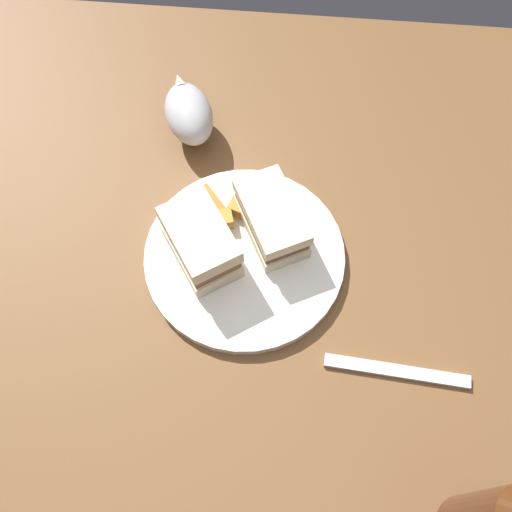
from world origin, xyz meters
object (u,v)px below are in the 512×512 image
object	(u,v)px
gravy_boat	(189,113)
fork	(397,371)
sandwich_half_left	(275,219)
sandwich_half_right	(201,243)
plate	(245,256)

from	to	relation	value
gravy_boat	fork	bearing A→B (deg)	131.57
gravy_boat	fork	world-z (taller)	gravy_boat
sandwich_half_left	sandwich_half_right	distance (m)	0.10
sandwich_half_right	gravy_boat	world-z (taller)	sandwich_half_right
sandwich_half_right	sandwich_half_left	bearing A→B (deg)	-153.23
sandwich_half_left	sandwich_half_right	bearing A→B (deg)	26.77
sandwich_half_left	fork	world-z (taller)	sandwich_half_left
sandwich_half_left	fork	distance (m)	0.25
plate	sandwich_half_right	size ratio (longest dim) A/B	2.09
sandwich_half_right	fork	xyz separation A→B (m)	(-0.26, 0.13, -0.05)
sandwich_half_right	plate	bearing A→B (deg)	-174.42
plate	fork	world-z (taller)	plate
sandwich_half_left	gravy_boat	xyz separation A→B (m)	(0.14, -0.16, 0.00)
sandwich_half_left	plate	bearing A→B (deg)	47.96
plate	sandwich_half_left	distance (m)	0.07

